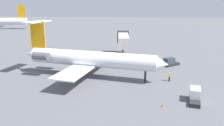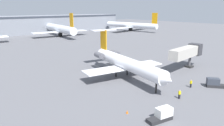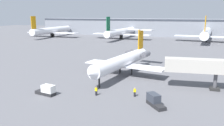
{
  "view_description": "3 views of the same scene",
  "coord_description": "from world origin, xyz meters",
  "px_view_note": "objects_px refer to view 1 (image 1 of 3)",
  "views": [
    {
      "loc": [
        -38.49,
        -9.29,
        13.7
      ],
      "look_at": [
        4.29,
        -4.08,
        2.38
      ],
      "focal_mm": 36.35,
      "sensor_mm": 36.0,
      "label": 1
    },
    {
      "loc": [
        -30.38,
        -33.82,
        15.88
      ],
      "look_at": [
        -0.29,
        1.64,
        3.73
      ],
      "focal_mm": 33.62,
      "sensor_mm": 36.0,
      "label": 2
    },
    {
      "loc": [
        16.74,
        -51.58,
        14.5
      ],
      "look_at": [
        0.97,
        -3.79,
        3.71
      ],
      "focal_mm": 36.92,
      "sensor_mm": 36.0,
      "label": 3
    }
  ],
  "objects_px": {
    "jet_bridge": "(123,39)",
    "ground_crew_marshaller": "(158,66)",
    "baggage_tug_lead": "(195,96)",
    "ground_crew_loader": "(169,77)",
    "traffic_cone_near": "(163,105)",
    "baggage_tug_trailing": "(170,62)",
    "regional_jet": "(87,58)"
  },
  "relations": [
    {
      "from": "baggage_tug_lead",
      "to": "baggage_tug_trailing",
      "type": "xyz_separation_m",
      "value": [
        19.28,
        1.11,
        0.0
      ]
    },
    {
      "from": "ground_crew_marshaller",
      "to": "baggage_tug_trailing",
      "type": "bearing_deg",
      "value": -37.77
    },
    {
      "from": "baggage_tug_lead",
      "to": "baggage_tug_trailing",
      "type": "relative_size",
      "value": 1.05
    },
    {
      "from": "ground_crew_loader",
      "to": "regional_jet",
      "type": "bearing_deg",
      "value": 86.65
    },
    {
      "from": "regional_jet",
      "to": "ground_crew_loader",
      "type": "height_order",
      "value": "regional_jet"
    },
    {
      "from": "baggage_tug_trailing",
      "to": "traffic_cone_near",
      "type": "xyz_separation_m",
      "value": [
        -21.73,
        3.63,
        -0.56
      ]
    },
    {
      "from": "ground_crew_marshaller",
      "to": "baggage_tug_trailing",
      "type": "relative_size",
      "value": 0.42
    },
    {
      "from": "baggage_tug_lead",
      "to": "ground_crew_marshaller",
      "type": "bearing_deg",
      "value": 15.19
    },
    {
      "from": "regional_jet",
      "to": "baggage_tug_trailing",
      "type": "bearing_deg",
      "value": -59.74
    },
    {
      "from": "jet_bridge",
      "to": "ground_crew_loader",
      "type": "bearing_deg",
      "value": -152.43
    },
    {
      "from": "baggage_tug_lead",
      "to": "traffic_cone_near",
      "type": "relative_size",
      "value": 7.63
    },
    {
      "from": "ground_crew_loader",
      "to": "baggage_tug_trailing",
      "type": "bearing_deg",
      "value": -7.75
    },
    {
      "from": "jet_bridge",
      "to": "traffic_cone_near",
      "type": "xyz_separation_m",
      "value": [
        -29.88,
        -7.66,
        -4.31
      ]
    },
    {
      "from": "regional_jet",
      "to": "ground_crew_marshaller",
      "type": "height_order",
      "value": "regional_jet"
    },
    {
      "from": "ground_crew_loader",
      "to": "baggage_tug_lead",
      "type": "relative_size",
      "value": 0.4
    },
    {
      "from": "ground_crew_marshaller",
      "to": "ground_crew_loader",
      "type": "distance_m",
      "value": 6.93
    },
    {
      "from": "jet_bridge",
      "to": "baggage_tug_lead",
      "type": "distance_m",
      "value": 30.34
    },
    {
      "from": "jet_bridge",
      "to": "traffic_cone_near",
      "type": "height_order",
      "value": "jet_bridge"
    },
    {
      "from": "ground_crew_marshaller",
      "to": "ground_crew_loader",
      "type": "bearing_deg",
      "value": -166.66
    },
    {
      "from": "regional_jet",
      "to": "ground_crew_loader",
      "type": "relative_size",
      "value": 17.06
    },
    {
      "from": "baggage_tug_lead",
      "to": "baggage_tug_trailing",
      "type": "distance_m",
      "value": 19.31
    },
    {
      "from": "jet_bridge",
      "to": "ground_crew_marshaller",
      "type": "distance_m",
      "value": 15.1
    },
    {
      "from": "ground_crew_loader",
      "to": "baggage_tug_lead",
      "type": "height_order",
      "value": "baggage_tug_lead"
    },
    {
      "from": "baggage_tug_trailing",
      "to": "traffic_cone_near",
      "type": "height_order",
      "value": "baggage_tug_trailing"
    },
    {
      "from": "baggage_tug_trailing",
      "to": "jet_bridge",
      "type": "bearing_deg",
      "value": 54.18
    },
    {
      "from": "jet_bridge",
      "to": "baggage_tug_trailing",
      "type": "distance_m",
      "value": 14.42
    },
    {
      "from": "jet_bridge",
      "to": "ground_crew_marshaller",
      "type": "height_order",
      "value": "jet_bridge"
    },
    {
      "from": "jet_bridge",
      "to": "baggage_tug_lead",
      "type": "xyz_separation_m",
      "value": [
        -27.43,
        -12.4,
        -3.75
      ]
    },
    {
      "from": "ground_crew_loader",
      "to": "traffic_cone_near",
      "type": "xyz_separation_m",
      "value": [
        -11.04,
        2.18,
        -0.58
      ]
    },
    {
      "from": "traffic_cone_near",
      "to": "ground_crew_marshaller",
      "type": "bearing_deg",
      "value": -1.85
    },
    {
      "from": "ground_crew_marshaller",
      "to": "baggage_tug_trailing",
      "type": "distance_m",
      "value": 4.99
    },
    {
      "from": "baggage_tug_lead",
      "to": "ground_crew_loader",
      "type": "bearing_deg",
      "value": 16.62
    }
  ]
}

